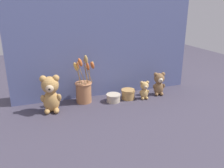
{
  "coord_description": "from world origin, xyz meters",
  "views": [
    {
      "loc": [
        -0.53,
        -1.47,
        0.68
      ],
      "look_at": [
        0.0,
        0.02,
        0.13
      ],
      "focal_mm": 38.0,
      "sensor_mm": 36.0,
      "label": 1
    }
  ],
  "objects": [
    {
      "name": "flower_vase",
      "position": [
        -0.19,
        0.07,
        0.1
      ],
      "size": [
        0.16,
        0.15,
        0.35
      ],
      "color": "#AD7047",
      "rests_on": "ground"
    },
    {
      "name": "teddy_bear_medium",
      "position": [
        0.38,
        0.02,
        0.09
      ],
      "size": [
        0.1,
        0.09,
        0.18
      ],
      "color": "olive",
      "rests_on": "ground"
    },
    {
      "name": "teddy_bear_small",
      "position": [
        0.24,
        -0.01,
        0.07
      ],
      "size": [
        0.08,
        0.07,
        0.14
      ],
      "color": "tan",
      "rests_on": "ground"
    },
    {
      "name": "ground_plane",
      "position": [
        0.0,
        0.0,
        0.0
      ],
      "size": [
        4.0,
        4.0,
        0.0
      ],
      "primitive_type": "plane",
      "color": "#3D3847"
    },
    {
      "name": "decorative_tin_short",
      "position": [
        0.13,
        0.02,
        0.04
      ],
      "size": [
        0.1,
        0.1,
        0.07
      ],
      "color": "tan",
      "rests_on": "ground"
    },
    {
      "name": "backdrop_wall",
      "position": [
        0.0,
        0.17,
        0.4
      ],
      "size": [
        1.37,
        0.02,
        0.8
      ],
      "color": "slate",
      "rests_on": "ground"
    },
    {
      "name": "teddy_bear_large",
      "position": [
        -0.43,
        -0.01,
        0.13
      ],
      "size": [
        0.14,
        0.13,
        0.25
      ],
      "color": "tan",
      "rests_on": "ground"
    },
    {
      "name": "decorative_tin_tall",
      "position": [
        0.01,
        0.01,
        0.03
      ],
      "size": [
        0.1,
        0.1,
        0.06
      ],
      "color": "beige",
      "rests_on": "ground"
    }
  ]
}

